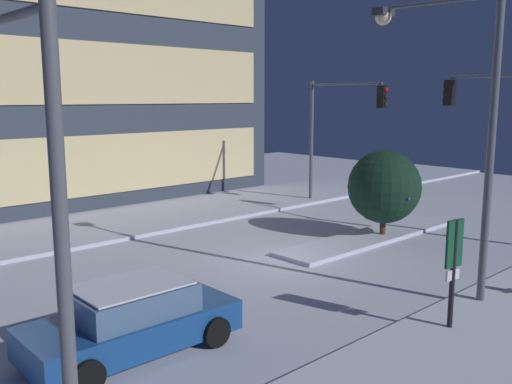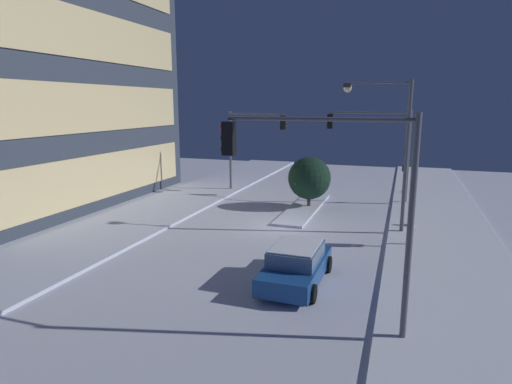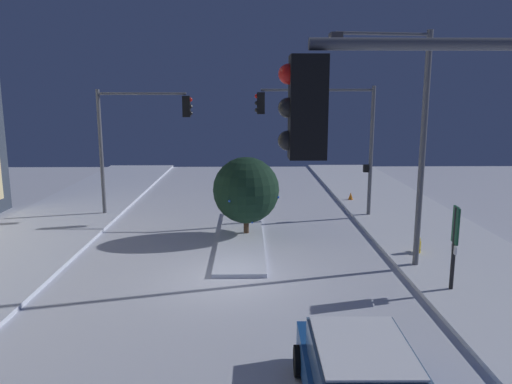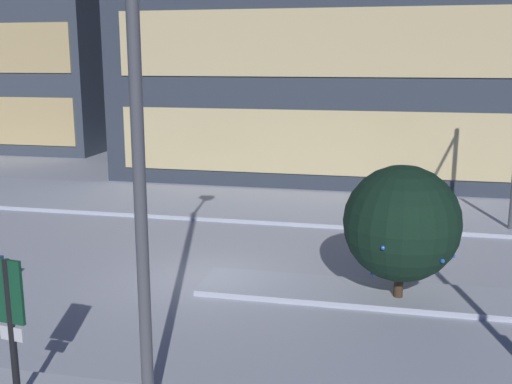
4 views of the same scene
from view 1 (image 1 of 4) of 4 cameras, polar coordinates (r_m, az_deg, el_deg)
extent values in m
plane|color=silver|center=(18.53, 2.48, -6.99)|extent=(52.00, 52.00, 0.00)
cube|color=silver|center=(24.86, -11.22, -2.69)|extent=(52.00, 5.20, 0.14)
cube|color=silver|center=(21.71, 11.66, -4.50)|extent=(9.00, 1.80, 0.14)
cube|color=#F9E09E|center=(28.12, -13.33, 2.92)|extent=(17.17, 0.10, 2.85)
cube|color=#F9E09E|center=(27.96, -13.67, 11.64)|extent=(17.17, 0.10, 2.85)
cube|color=#19478C|center=(12.30, -12.52, -13.42)|extent=(4.47, 1.97, 0.66)
cube|color=slate|center=(12.08, -12.63, -10.75)|extent=(2.42, 1.75, 0.60)
cube|color=white|center=(11.97, -12.69, -9.25)|extent=(2.24, 1.64, 0.04)
sphere|color=#F9E5B2|center=(13.95, -5.71, -10.55)|extent=(0.16, 0.16, 0.16)
sphere|color=#F9E5B2|center=(12.99, -2.23, -12.07)|extent=(0.16, 0.16, 0.16)
cylinder|color=black|center=(13.83, -9.11, -11.54)|extent=(0.66, 0.23, 0.66)
cylinder|color=black|center=(12.38, -4.13, -14.05)|extent=(0.66, 0.23, 0.66)
cylinder|color=black|center=(12.62, -20.70, -14.20)|extent=(0.66, 0.23, 0.66)
cylinder|color=black|center=(11.01, -16.86, -17.63)|extent=(0.66, 0.23, 0.66)
cube|color=black|center=(23.73, 19.17, 9.56)|extent=(0.32, 0.36, 1.00)
sphere|color=red|center=(23.83, 18.80, 10.34)|extent=(0.20, 0.20, 0.20)
sphere|color=black|center=(23.82, 18.76, 9.58)|extent=(0.20, 0.20, 0.20)
sphere|color=black|center=(23.82, 18.72, 8.81)|extent=(0.20, 0.20, 0.20)
cylinder|color=#565960|center=(28.68, 5.68, 5.12)|extent=(0.18, 0.18, 6.12)
cylinder|color=#565960|center=(27.26, 9.12, 10.83)|extent=(0.12, 4.17, 0.12)
cube|color=black|center=(26.01, 12.74, 9.46)|extent=(0.32, 0.36, 1.00)
sphere|color=red|center=(25.91, 13.12, 10.15)|extent=(0.20, 0.20, 0.20)
sphere|color=black|center=(25.91, 13.09, 9.44)|extent=(0.20, 0.20, 0.20)
sphere|color=black|center=(25.91, 13.06, 8.74)|extent=(0.20, 0.20, 0.20)
cylinder|color=#565960|center=(6.83, -19.01, -8.59)|extent=(0.18, 0.18, 6.45)
cylinder|color=#565960|center=(14.99, 22.81, 3.58)|extent=(0.20, 0.20, 7.83)
cylinder|color=#565960|center=(15.62, 18.14, 17.94)|extent=(0.49, 3.04, 0.10)
cube|color=#333338|center=(16.24, 12.88, 17.47)|extent=(0.56, 0.36, 0.20)
sphere|color=#F9E5B2|center=(16.22, 12.87, 17.02)|extent=(0.44, 0.44, 0.44)
cylinder|color=black|center=(13.41, 19.42, -8.20)|extent=(0.12, 0.12, 2.64)
cube|color=#144C2D|center=(13.20, 19.61, -4.99)|extent=(0.55, 0.13, 1.08)
cube|color=white|center=(13.39, 19.43, -7.98)|extent=(0.44, 0.11, 0.24)
cylinder|color=#473323|center=(21.87, 12.81, -3.55)|extent=(0.22, 0.22, 0.80)
sphere|color=black|center=(21.58, 12.96, 0.52)|extent=(2.76, 2.76, 2.76)
sphere|color=blue|center=(21.15, 12.42, -3.00)|extent=(0.10, 0.10, 0.10)
sphere|color=blue|center=(22.65, 14.73, -0.93)|extent=(0.10, 0.10, 0.10)
sphere|color=blue|center=(22.42, 11.79, -2.13)|extent=(0.10, 0.10, 0.10)
sphere|color=blue|center=(21.93, 16.18, -0.98)|extent=(0.10, 0.10, 0.10)
sphere|color=blue|center=(21.02, 9.60, -0.18)|extent=(0.10, 0.10, 0.10)
sphere|color=blue|center=(20.57, 15.32, -0.65)|extent=(0.10, 0.10, 0.10)
camera|label=2|loc=(11.49, -100.30, 5.18)|focal=30.41mm
camera|label=3|loc=(12.09, -54.41, 7.79)|focal=34.39mm
camera|label=4|loc=(17.46, 55.80, 6.99)|focal=43.21mm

